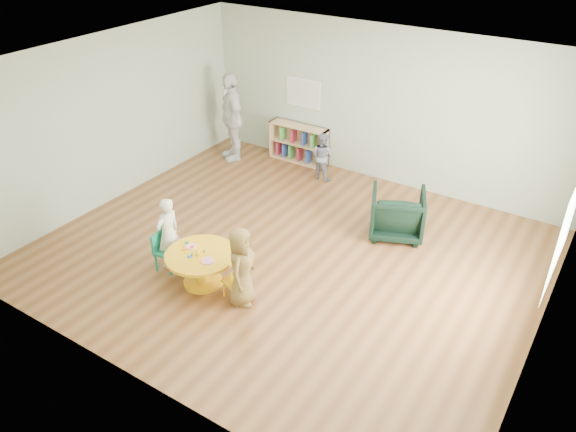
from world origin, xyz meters
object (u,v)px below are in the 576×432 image
object	(u,v)px
activity_table	(201,263)
kid_chair_left	(165,249)
bookshelf	(299,143)
armchair	(397,213)
child_left	(168,233)
adult_caretaker	(231,117)
toddler	(322,156)
child_right	(241,267)
kid_chair_right	(237,282)

from	to	relation	value
activity_table	kid_chair_left	xyz separation A→B (m)	(-0.68, -0.00, -0.03)
activity_table	bookshelf	distance (m)	4.24
armchair	child_left	bearing A→B (deg)	23.60
kid_chair_left	adult_caretaker	bearing A→B (deg)	-163.31
armchair	toddler	size ratio (longest dim) A/B	0.92
activity_table	child_right	xyz separation A→B (m)	(0.70, -0.02, 0.22)
bookshelf	child_right	bearing A→B (deg)	-67.56
kid_chair_left	bookshelf	world-z (taller)	bookshelf
kid_chair_right	child_right	size ratio (longest dim) A/B	0.47
activity_table	armchair	world-z (taller)	armchair
child_left	child_right	distance (m)	1.36
toddler	adult_caretaker	bearing A→B (deg)	11.88
toddler	armchair	bearing A→B (deg)	157.95
kid_chair_left	kid_chair_right	bearing A→B (deg)	82.88
kid_chair_left	child_left	world-z (taller)	child_left
bookshelf	toddler	distance (m)	0.90
child_left	activity_table	bearing A→B (deg)	87.93
adult_caretaker	activity_table	bearing A→B (deg)	-23.24
child_left	adult_caretaker	distance (m)	3.76
bookshelf	adult_caretaker	distance (m)	1.41
armchair	adult_caretaker	distance (m)	4.03
kid_chair_left	toddler	xyz separation A→B (m)	(0.45, 3.68, 0.14)
armchair	adult_caretaker	xyz separation A→B (m)	(-3.90, 0.90, 0.49)
bookshelf	armchair	xyz separation A→B (m)	(2.73, -1.51, 0.01)
kid_chair_left	bookshelf	size ratio (longest dim) A/B	0.48
child_left	kid_chair_right	bearing A→B (deg)	90.81
activity_table	toddler	size ratio (longest dim) A/B	1.08
toddler	bookshelf	bearing A→B (deg)	-22.34
kid_chair_left	armchair	bearing A→B (deg)	130.97
adult_caretaker	toddler	bearing A→B (deg)	40.05
child_left	adult_caretaker	world-z (taller)	adult_caretaker
armchair	activity_table	bearing A→B (deg)	33.52
bookshelf	child_right	xyz separation A→B (m)	(1.71, -4.13, 0.19)
activity_table	adult_caretaker	size ratio (longest dim) A/B	0.56
kid_chair_right	bookshelf	xyz separation A→B (m)	(-1.62, 4.13, 0.09)
activity_table	kid_chair_right	distance (m)	0.61
kid_chair_right	armchair	distance (m)	2.85
activity_table	kid_chair_left	bearing A→B (deg)	-179.98
child_left	adult_caretaker	bearing A→B (deg)	-150.73
kid_chair_left	adult_caretaker	world-z (taller)	adult_caretaker
child_left	toddler	world-z (taller)	child_left
activity_table	child_left	size ratio (longest dim) A/B	0.90
activity_table	toddler	distance (m)	3.69
adult_caretaker	child_left	bearing A→B (deg)	-31.14
activity_table	child_left	world-z (taller)	child_left
kid_chair_left	adult_caretaker	size ratio (longest dim) A/B	0.33
activity_table	adult_caretaker	bearing A→B (deg)	121.80
kid_chair_right	bookshelf	distance (m)	4.44
activity_table	child_right	size ratio (longest dim) A/B	0.88
child_right	toddler	distance (m)	3.81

